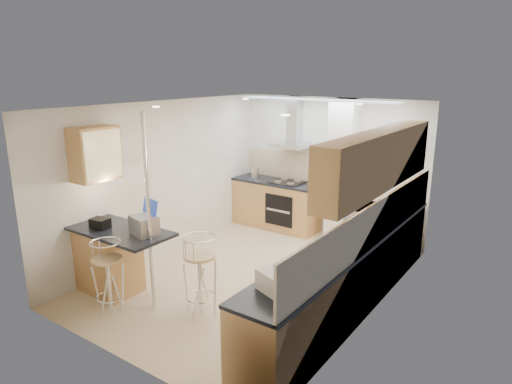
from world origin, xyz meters
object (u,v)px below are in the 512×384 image
Objects in this scene: bar_stool_near at (108,277)px; bar_stool_end at (200,276)px; microwave at (366,219)px; laptop at (144,225)px; bread_bin at (280,279)px.

bar_stool_near is 1.14m from bar_stool_end.
bar_stool_end reaches higher than bar_stool_near.
microwave is 3.36m from bar_stool_near.
microwave is 1.68× the size of laptop.
laptop reaches higher than bar_stool_end.
laptop reaches higher than bar_stool_near.
laptop is 0.77m from bar_stool_near.
laptop is (-2.22, -1.81, -0.02)m from microwave.
bar_stool_near is (-2.40, -2.28, -0.60)m from microwave.
laptop is at bearing 81.90° from bar_stool_near.
laptop is at bearing 129.35° from microwave.
bar_stool_end is at bearing 139.02° from microwave.
microwave is at bearing 108.80° from bread_bin.
bar_stool_near is at bearing -96.92° from laptop.
microwave is 0.61× the size of bar_stool_near.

